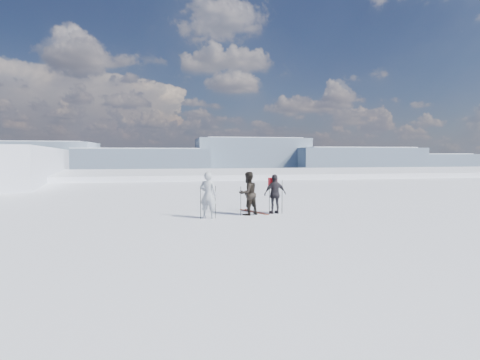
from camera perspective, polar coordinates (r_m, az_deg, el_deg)
The scene contains 8 objects.
lake_basin at distance 42.35m, azimuth -3.90°, elevation -8.16°, with size 820.00×820.00×71.62m.
far_mountain_range at distance 467.28m, azimuth -6.41°, elevation 2.80°, with size 770.00×110.00×53.00m.
skier_grey at distance 14.02m, azimuth -4.89°, elevation -2.29°, with size 0.64×0.42×1.76m, color #9FA6AE.
skier_dark at distance 14.74m, azimuth 1.23°, elevation -2.06°, with size 0.83×0.65×1.71m, color black.
skier_pack at distance 15.16m, azimuth 5.37°, elevation -2.13°, with size 0.93×0.39×1.59m, color black.
backpack at distance 15.32m, azimuth 5.02°, elevation 1.74°, with size 0.34×0.19×0.44m, color red.
ski_poles at distance 14.57m, azimuth 0.82°, elevation -3.14°, with size 3.37×0.70×1.36m.
skis_loose at distance 15.56m, azimuth 2.24°, elevation -4.87°, with size 0.91×1.62×0.03m.
Camera 1 is at (-4.82, -11.12, 2.41)m, focal length 28.00 mm.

